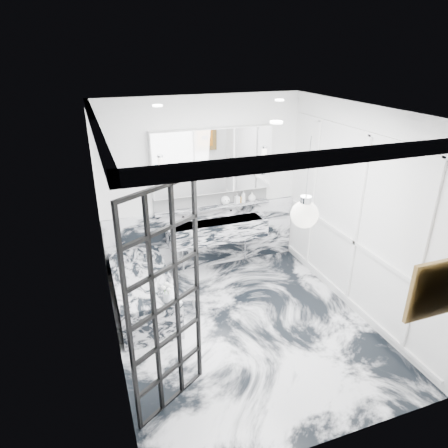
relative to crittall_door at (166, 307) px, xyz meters
name	(u,v)px	position (x,y,z in m)	size (l,w,h in m)	color
floor	(245,328)	(1.17, 0.82, -1.18)	(3.60, 3.60, 0.00)	silver
ceiling	(250,111)	(1.17, 0.82, 1.62)	(3.60, 3.60, 0.00)	white
wall_back	(203,187)	(1.17, 2.62, 0.22)	(3.60, 3.60, 0.00)	white
wall_front	(335,323)	(1.17, -0.98, 0.22)	(3.60, 3.60, 0.00)	white
wall_left	(108,254)	(-0.43, 0.82, 0.22)	(3.60, 3.60, 0.00)	white
wall_right	(360,215)	(2.77, 0.82, 0.22)	(3.60, 3.60, 0.00)	white
marble_clad_back	(204,238)	(1.17, 2.59, -0.65)	(3.18, 0.05, 1.05)	silver
marble_clad_left	(110,259)	(-0.42, 0.82, 0.16)	(0.02, 3.56, 2.68)	silver
panel_molding	(358,222)	(2.75, 0.82, 0.12)	(0.03, 3.40, 2.30)	white
soap_bottle_a	(243,196)	(1.82, 2.53, 0.02)	(0.08, 0.08, 0.20)	#8C5919
soap_bottle_b	(237,198)	(1.72, 2.53, 0.00)	(0.08, 0.08, 0.17)	#4C4C51
soap_bottle_c	(252,197)	(1.98, 2.53, 0.00)	(0.13, 0.13, 0.16)	silver
face_pot	(225,200)	(1.52, 2.53, -0.01)	(0.15, 0.15, 0.15)	white
amber_bottle	(241,200)	(1.78, 2.53, -0.04)	(0.04, 0.04, 0.10)	#8C5919
flower_vase	(167,297)	(0.19, 0.99, -0.57)	(0.08, 0.08, 0.12)	silver
crittall_door	(166,307)	(0.00, 0.00, 0.00)	(0.88, 0.04, 2.35)	black
artwork	(435,289)	(2.22, -0.94, 0.28)	(0.48, 0.05, 0.48)	orange
pendant_light	(304,215)	(1.23, -0.30, 0.88)	(0.25, 0.25, 0.25)	white
trough_sink	(217,230)	(1.32, 2.37, -0.45)	(1.60, 0.45, 0.30)	silver
ledge	(213,207)	(1.32, 2.54, -0.11)	(1.90, 0.14, 0.04)	silver
subway_tile	(212,198)	(1.32, 2.60, 0.03)	(1.90, 0.03, 0.23)	white
mirror_cabinet	(213,161)	(1.32, 2.54, 0.64)	(1.90, 0.16, 1.00)	white
sconce_left	(161,170)	(0.50, 2.45, 0.60)	(0.07, 0.07, 0.40)	white
sconce_right	(264,161)	(2.14, 2.45, 0.60)	(0.07, 0.07, 0.40)	white
bathtub	(143,292)	(-0.01, 1.71, -0.90)	(0.75, 1.65, 0.55)	silver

